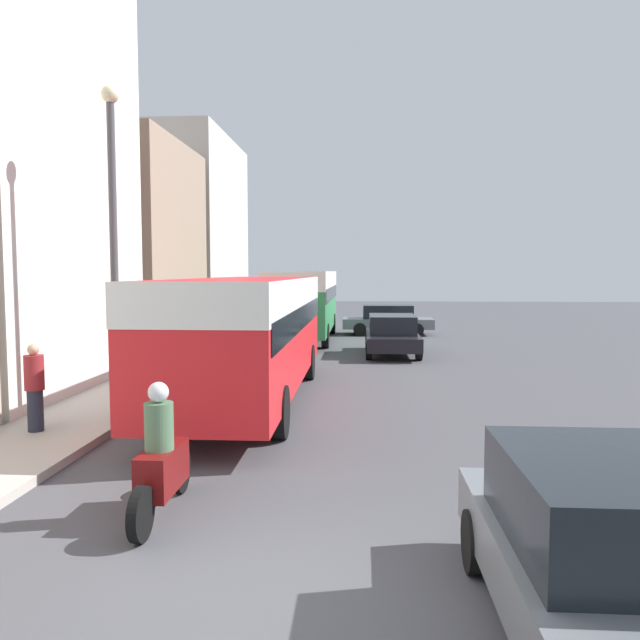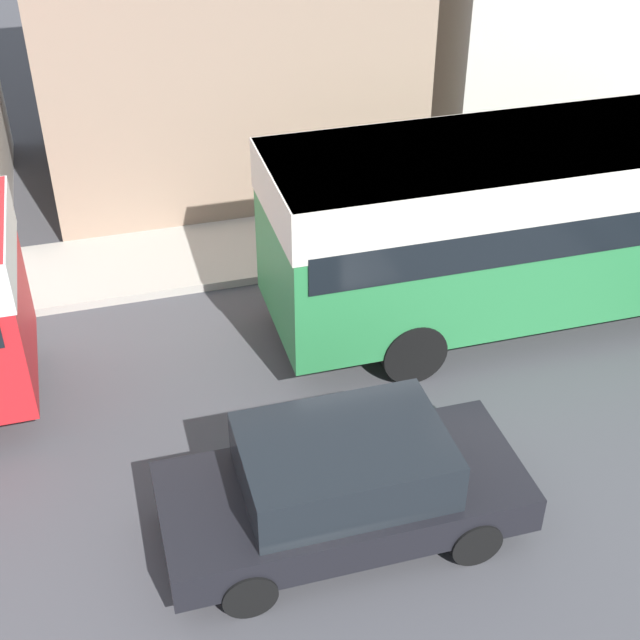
{
  "view_description": "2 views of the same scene",
  "coord_description": "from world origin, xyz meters",
  "views": [
    {
      "loc": [
        0.68,
        -5.52,
        3.09
      ],
      "look_at": [
        -0.74,
        15.78,
        1.44
      ],
      "focal_mm": 35.0,
      "sensor_mm": 36.0,
      "label": 1
    },
    {
      "loc": [
        9.06,
        15.31,
        8.47
      ],
      "look_at": [
        -0.04,
        17.88,
        1.88
      ],
      "focal_mm": 50.0,
      "sensor_mm": 36.0,
      "label": 2
    }
  ],
  "objects": [
    {
      "name": "car_distant",
      "position": [
        1.82,
        17.64,
        0.78
      ],
      "size": [
        1.96,
        4.39,
        1.49
      ],
      "color": "black",
      "rests_on": "ground_plane"
    },
    {
      "name": "bus_following",
      "position": [
        -1.93,
        22.51,
        2.02
      ],
      "size": [
        2.59,
        9.67,
        3.11
      ],
      "color": "#2D8447",
      "rests_on": "ground_plane"
    }
  ]
}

